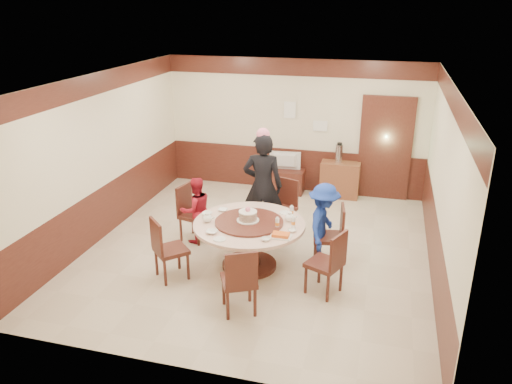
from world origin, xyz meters
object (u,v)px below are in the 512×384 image
(person_standing, at_px, (263,186))
(side_cabinet, at_px, (340,180))
(person_blue, at_px, (323,225))
(television, at_px, (285,161))
(banquet_table, at_px, (249,236))
(person_red, at_px, (196,210))
(thermos, at_px, (339,154))
(shrimp_platter, at_px, (281,236))
(birthday_cake, at_px, (248,216))
(tv_stand, at_px, (284,181))

(person_standing, bearing_deg, side_cabinet, -123.47)
(person_blue, distance_m, television, 3.17)
(person_standing, distance_m, television, 2.23)
(banquet_table, xyz_separation_m, person_standing, (-0.07, 1.12, 0.40))
(person_red, xyz_separation_m, thermos, (2.08, 2.75, 0.36))
(banquet_table, bearing_deg, person_standing, 93.73)
(person_red, relative_size, shrimp_platter, 3.86)
(person_standing, distance_m, side_cabinet, 2.56)
(person_standing, relative_size, side_cabinet, 2.32)
(person_standing, relative_size, shrimp_platter, 6.20)
(person_blue, distance_m, shrimp_platter, 0.93)
(side_cabinet, bearing_deg, thermos, 180.00)
(banquet_table, xyz_separation_m, shrimp_platter, (0.57, -0.36, 0.24))
(banquet_table, distance_m, birthday_cake, 0.33)
(person_blue, height_order, birthday_cake, person_blue)
(banquet_table, relative_size, person_standing, 0.91)
(shrimp_platter, height_order, side_cabinet, shrimp_platter)
(person_blue, relative_size, thermos, 3.49)
(person_standing, bearing_deg, banquet_table, 86.30)
(tv_stand, relative_size, thermos, 2.24)
(person_red, distance_m, side_cabinet, 3.48)
(person_red, xyz_separation_m, television, (0.95, 2.72, 0.11))
(tv_stand, xyz_separation_m, television, (-0.00, 0.00, 0.44))
(person_red, bearing_deg, birthday_cake, 107.41)
(person_standing, bearing_deg, person_blue, 141.00)
(person_blue, bearing_deg, side_cabinet, 5.60)
(birthday_cake, distance_m, side_cabinet, 3.54)
(shrimp_platter, bearing_deg, banquet_table, 147.69)
(person_blue, xyz_separation_m, tv_stand, (-1.23, 2.92, -0.41))
(person_red, xyz_separation_m, side_cabinet, (2.13, 2.75, -0.20))
(thermos, bearing_deg, banquet_table, -106.16)
(person_blue, relative_size, shrimp_platter, 4.42)
(person_blue, xyz_separation_m, birthday_cake, (-1.10, -0.40, 0.20))
(shrimp_platter, distance_m, side_cabinet, 3.77)
(person_standing, relative_size, thermos, 4.89)
(person_red, relative_size, birthday_cake, 3.38)
(television, bearing_deg, thermos, 176.46)
(person_red, height_order, person_blue, person_blue)
(tv_stand, height_order, television, television)
(thermos, bearing_deg, television, -178.48)
(person_blue, height_order, shrimp_platter, person_blue)
(shrimp_platter, bearing_deg, person_blue, 56.69)
(person_blue, xyz_separation_m, thermos, (-0.10, 2.95, 0.28))
(person_blue, distance_m, tv_stand, 3.20)
(banquet_table, height_order, birthday_cake, birthday_cake)
(birthday_cake, distance_m, shrimp_platter, 0.70)
(birthday_cake, height_order, side_cabinet, birthday_cake)
(banquet_table, height_order, person_red, person_red)
(television, bearing_deg, banquet_table, 87.64)
(person_blue, height_order, television, person_blue)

